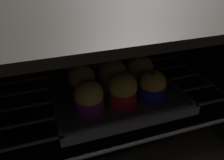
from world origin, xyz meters
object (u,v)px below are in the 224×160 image
at_px(baking_tray, 112,89).
at_px(muffin_row1_col1, 113,75).
at_px(muffin_row0_col0, 89,98).
at_px(muffin_row2_col1, 103,62).
at_px(muffin_row1_col2, 140,71).
at_px(muffin_row1_col0, 82,80).
at_px(muffin_row2_col2, 128,58).
at_px(muffin_row0_col1, 121,90).
at_px(muffin_row0_col2, 152,86).
at_px(muffin_row2_col0, 76,65).

height_order(baking_tray, muffin_row1_col1, muffin_row1_col1).
relative_size(muffin_row0_col0, muffin_row2_col1, 0.96).
relative_size(muffin_row1_col2, muffin_row2_col1, 0.97).
height_order(muffin_row1_col0, muffin_row2_col1, muffin_row2_col1).
xyz_separation_m(muffin_row1_col0, muffin_row2_col1, (0.08, 0.07, 0.00)).
bearing_deg(baking_tray, muffin_row1_col2, -0.23).
relative_size(muffin_row2_col1, muffin_row2_col2, 0.97).
bearing_deg(muffin_row0_col1, muffin_row1_col0, 134.56).
height_order(muffin_row0_col1, muffin_row2_col2, muffin_row2_col2).
height_order(muffin_row1_col0, muffin_row1_col2, muffin_row1_col2).
distance_m(baking_tray, muffin_row0_col1, 0.08).
bearing_deg(muffin_row1_col1, muffin_row1_col2, 2.41).
height_order(muffin_row0_col2, muffin_row1_col2, muffin_row1_col2).
relative_size(muffin_row0_col1, muffin_row2_col2, 0.97).
distance_m(muffin_row1_col0, muffin_row2_col2, 0.17).
bearing_deg(muffin_row0_col0, muffin_row2_col2, 45.41).
xyz_separation_m(muffin_row2_col0, muffin_row2_col1, (0.07, 0.00, -0.00)).
distance_m(muffin_row1_col0, muffin_row1_col2, 0.15).
xyz_separation_m(baking_tray, muffin_row1_col0, (-0.08, 0.00, 0.04)).
distance_m(muffin_row1_col1, muffin_row1_col2, 0.07).
xyz_separation_m(muffin_row0_col0, muffin_row2_col0, (0.00, 0.15, 0.00)).
relative_size(baking_tray, muffin_row2_col0, 3.80).
distance_m(muffin_row0_col2, muffin_row2_col2, 0.15).
bearing_deg(muffin_row0_col1, baking_tray, 87.62).
height_order(muffin_row1_col0, muffin_row1_col1, muffin_row1_col1).
bearing_deg(muffin_row2_col2, muffin_row0_col0, -134.59).
xyz_separation_m(muffin_row0_col0, muffin_row0_col1, (0.07, 0.00, 0.00)).
height_order(muffin_row1_col2, muffin_row2_col2, muffin_row2_col2).
bearing_deg(muffin_row2_col2, muffin_row1_col1, -132.43).
bearing_deg(muffin_row1_col2, muffin_row0_col0, -152.99).
xyz_separation_m(muffin_row0_col2, muffin_row1_col2, (0.00, 0.07, 0.00)).
xyz_separation_m(muffin_row0_col2, muffin_row1_col0, (-0.15, 0.07, 0.00)).
height_order(muffin_row0_col0, muffin_row2_col0, muffin_row2_col0).
bearing_deg(muffin_row0_col1, muffin_row2_col1, 89.08).
bearing_deg(muffin_row2_col0, muffin_row2_col1, 0.21).
relative_size(muffin_row0_col0, muffin_row0_col2, 1.04).
height_order(baking_tray, muffin_row2_col2, muffin_row2_col2).
bearing_deg(baking_tray, muffin_row0_col0, -135.02).
relative_size(muffin_row1_col1, muffin_row1_col2, 1.01).
distance_m(muffin_row0_col2, muffin_row2_col1, 0.16).
bearing_deg(muffin_row0_col2, muffin_row1_col1, 136.07).
distance_m(muffin_row0_col0, muffin_row1_col2, 0.17).
xyz_separation_m(muffin_row1_col2, muffin_row2_col0, (-0.15, 0.08, 0.00)).
distance_m(muffin_row1_col1, muffin_row2_col1, 0.08).
bearing_deg(baking_tray, muffin_row0_col1, -92.38).
distance_m(muffin_row1_col0, muffin_row1_col1, 0.08).
height_order(muffin_row1_col1, muffin_row1_col2, same).
distance_m(baking_tray, muffin_row2_col2, 0.12).
bearing_deg(muffin_row0_col0, muffin_row0_col2, 2.16).
xyz_separation_m(baking_tray, muffin_row1_col2, (0.07, -0.00, 0.04)).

